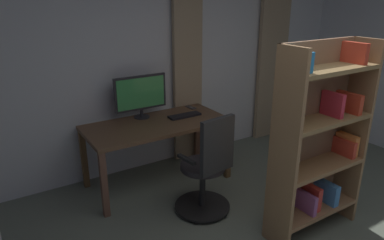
% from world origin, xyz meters
% --- Properties ---
extents(back_room_partition, '(5.82, 0.10, 2.83)m').
position_xyz_m(back_room_partition, '(0.00, -2.73, 1.41)').
color(back_room_partition, silver).
rests_on(back_room_partition, ground).
extents(curtain_left_panel, '(0.51, 0.06, 2.53)m').
position_xyz_m(curtain_left_panel, '(-1.81, -2.62, 1.26)').
color(curtain_left_panel, tan).
rests_on(curtain_left_panel, ground).
extents(curtain_right_panel, '(0.39, 0.06, 2.53)m').
position_xyz_m(curtain_right_panel, '(-0.37, -2.62, 1.26)').
color(curtain_right_panel, tan).
rests_on(curtain_right_panel, ground).
extents(desk, '(1.57, 0.75, 0.73)m').
position_xyz_m(desk, '(0.28, -2.21, 0.65)').
color(desk, brown).
rests_on(desk, ground).
extents(office_chair, '(0.56, 0.56, 1.04)m').
position_xyz_m(office_chair, '(0.16, -1.40, 0.47)').
color(office_chair, black).
rests_on(office_chair, ground).
extents(computer_monitor, '(0.62, 0.18, 0.49)m').
position_xyz_m(computer_monitor, '(0.34, -2.47, 1.01)').
color(computer_monitor, '#232328').
rests_on(computer_monitor, desk).
extents(computer_keyboard, '(0.39, 0.12, 0.02)m').
position_xyz_m(computer_keyboard, '(-0.09, -2.23, 0.74)').
color(computer_keyboard, black).
rests_on(computer_keyboard, desk).
extents(cell_phone_by_monitor, '(0.08, 0.15, 0.01)m').
position_xyz_m(cell_phone_by_monitor, '(-0.32, -2.47, 0.73)').
color(cell_phone_by_monitor, '#333338').
rests_on(cell_phone_by_monitor, desk).
extents(bookshelf, '(0.93, 0.30, 1.72)m').
position_xyz_m(bookshelf, '(-0.54, -0.73, 0.86)').
color(bookshelf, olive).
rests_on(bookshelf, ground).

